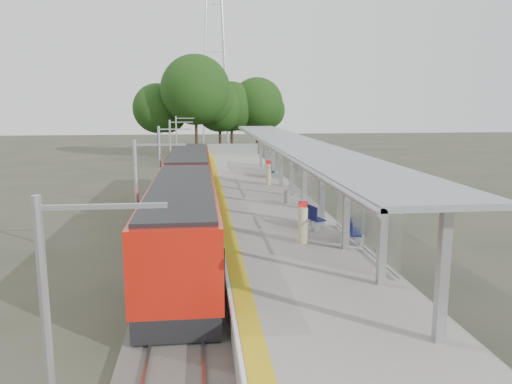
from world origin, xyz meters
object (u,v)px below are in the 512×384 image
train (187,193)px  bench_near (353,230)px  bench_mid (310,215)px  info_pillar_far (268,174)px  litter_bin (287,197)px  info_pillar_near (303,225)px  bench_far (271,170)px

train → bench_near: train is taller
bench_near → bench_mid: 2.92m
info_pillar_far → litter_bin: info_pillar_far is taller
bench_near → info_pillar_far: bearing=109.1°
info_pillar_near → litter_bin: size_ratio=2.24×
bench_near → info_pillar_far: 15.32m
bench_far → info_pillar_near: bearing=-80.6°
info_pillar_near → bench_far: bearing=79.5°
bench_mid → litter_bin: bench_mid is taller
bench_far → train: bearing=-103.6°
bench_near → info_pillar_near: (-2.15, 0.08, 0.24)m
train → bench_near: 9.84m
train → litter_bin: size_ratio=34.34×
train → bench_far: bearing=62.9°
bench_near → bench_far: 19.16m
bench_far → info_pillar_near: (-1.36, -19.07, 0.19)m
info_pillar_far → litter_bin: size_ratio=2.22×
bench_mid → bench_far: bench_mid is taller
litter_bin → train: bearing=-164.4°
bench_near → info_pillar_near: size_ratio=0.87×
bench_far → litter_bin: bench_far is taller
train → info_pillar_near: size_ratio=15.30×
info_pillar_near → info_pillar_far: (0.64, 15.16, -0.01)m
bench_far → litter_bin: size_ratio=2.13×
info_pillar_near → litter_bin: 8.37m
bench_near → bench_far: bearing=105.8°
bench_mid → info_pillar_near: 2.71m
train → info_pillar_near: train is taller
bench_mid → info_pillar_far: (-0.25, 12.61, 0.17)m
info_pillar_far → info_pillar_near: bearing=-76.4°
bench_mid → litter_bin: size_ratio=2.16×
train → bench_far: train is taller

